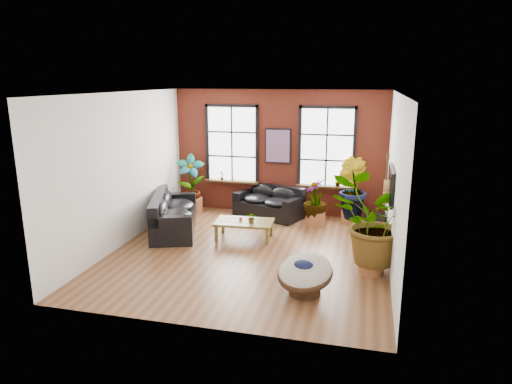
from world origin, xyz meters
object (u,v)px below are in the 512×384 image
Objects in this scene: sofa_left at (172,215)px; coffee_table at (244,223)px; papasan_chair at (305,273)px; sofa_back at (270,203)px.

coffee_table is at bearing -112.58° from sofa_left.
sofa_left is at bearing 162.26° from papasan_chair.
sofa_back is 2.83m from sofa_left.
coffee_table is at bearing -74.80° from sofa_back.
sofa_back is 4.81m from papasan_chair.
sofa_left is 1.82× the size of coffee_table.
sofa_back is at bearing -68.11° from sofa_left.
sofa_back is at bearing 127.33° from papasan_chair.
papasan_chair is (1.62, -4.53, -0.00)m from sofa_back.
sofa_left is 1.94m from coffee_table.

